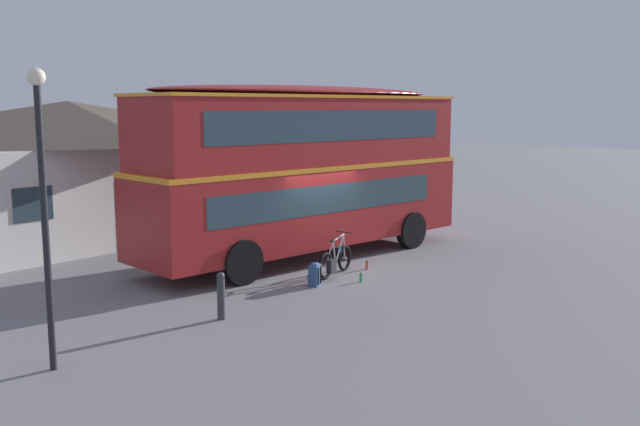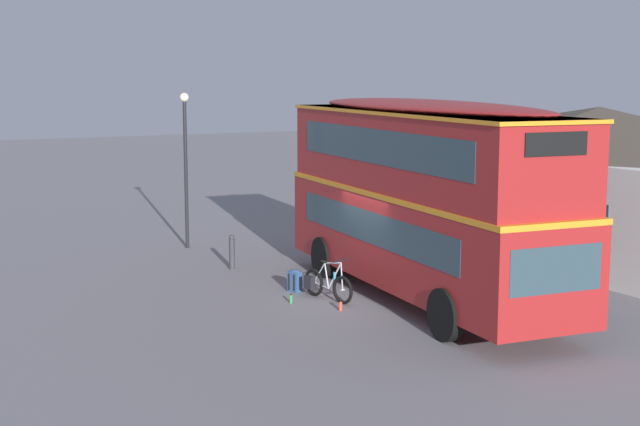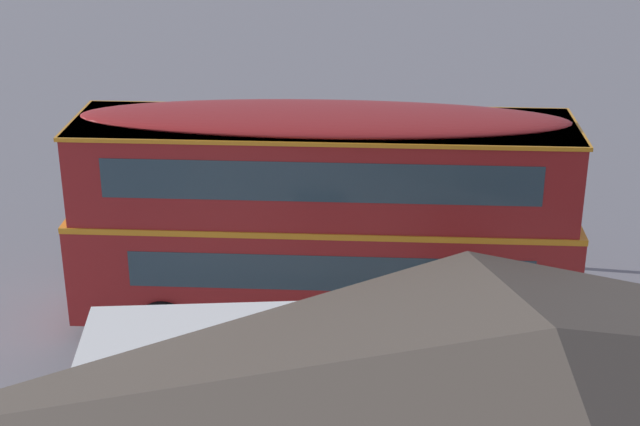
{
  "view_description": "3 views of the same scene",
  "coord_description": "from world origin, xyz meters",
  "px_view_note": "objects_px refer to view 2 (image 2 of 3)",
  "views": [
    {
      "loc": [
        -13.53,
        -12.19,
        4.21
      ],
      "look_at": [
        -0.31,
        -0.46,
        1.53
      ],
      "focal_mm": 39.24,
      "sensor_mm": 36.0,
      "label": 1
    },
    {
      "loc": [
        18.64,
        -11.11,
        5.38
      ],
      "look_at": [
        -0.42,
        -1.22,
        2.12
      ],
      "focal_mm": 51.67,
      "sensor_mm": 36.0,
      "label": 2
    },
    {
      "loc": [
        1.25,
        19.33,
        10.34
      ],
      "look_at": [
        0.72,
        -0.19,
        2.11
      ],
      "focal_mm": 54.56,
      "sensor_mm": 36.0,
      "label": 3
    }
  ],
  "objects_px": {
    "water_bottle_green_metal": "(291,299)",
    "street_lamp": "(185,153)",
    "double_decker_bus": "(423,191)",
    "touring_bicycle": "(326,284)",
    "water_bottle_red_squeeze": "(341,306)",
    "backpack_on_ground": "(295,280)",
    "kerb_bollard": "(232,251)"
  },
  "relations": [
    {
      "from": "water_bottle_red_squeeze",
      "to": "kerb_bollard",
      "type": "relative_size",
      "value": 0.24
    },
    {
      "from": "double_decker_bus",
      "to": "backpack_on_ground",
      "type": "xyz_separation_m",
      "value": [
        -2.2,
        -2.29,
        -2.35
      ]
    },
    {
      "from": "double_decker_bus",
      "to": "street_lamp",
      "type": "height_order",
      "value": "street_lamp"
    },
    {
      "from": "touring_bicycle",
      "to": "street_lamp",
      "type": "xyz_separation_m",
      "value": [
        -7.89,
        -0.72,
        2.58
      ]
    },
    {
      "from": "backpack_on_ground",
      "to": "kerb_bollard",
      "type": "bearing_deg",
      "value": -173.29
    },
    {
      "from": "water_bottle_green_metal",
      "to": "street_lamp",
      "type": "xyz_separation_m",
      "value": [
        -7.82,
        0.17,
        2.85
      ]
    },
    {
      "from": "touring_bicycle",
      "to": "street_lamp",
      "type": "relative_size",
      "value": 0.36
    },
    {
      "from": "water_bottle_green_metal",
      "to": "street_lamp",
      "type": "distance_m",
      "value": 8.32
    },
    {
      "from": "street_lamp",
      "to": "touring_bicycle",
      "type": "bearing_deg",
      "value": 5.23
    },
    {
      "from": "backpack_on_ground",
      "to": "water_bottle_green_metal",
      "type": "relative_size",
      "value": 2.53
    },
    {
      "from": "double_decker_bus",
      "to": "street_lamp",
      "type": "relative_size",
      "value": 2.18
    },
    {
      "from": "double_decker_bus",
      "to": "kerb_bollard",
      "type": "relative_size",
      "value": 10.79
    },
    {
      "from": "water_bottle_red_squeeze",
      "to": "water_bottle_green_metal",
      "type": "distance_m",
      "value": 1.35
    },
    {
      "from": "touring_bicycle",
      "to": "water_bottle_red_squeeze",
      "type": "relative_size",
      "value": 7.33
    },
    {
      "from": "double_decker_bus",
      "to": "touring_bicycle",
      "type": "xyz_separation_m",
      "value": [
        -1.12,
        -1.99,
        -2.27
      ]
    },
    {
      "from": "backpack_on_ground",
      "to": "street_lamp",
      "type": "bearing_deg",
      "value": -176.43
    },
    {
      "from": "water_bottle_green_metal",
      "to": "kerb_bollard",
      "type": "height_order",
      "value": "kerb_bollard"
    },
    {
      "from": "street_lamp",
      "to": "kerb_bollard",
      "type": "xyz_separation_m",
      "value": [
        3.58,
        0.05,
        -2.46
      ]
    },
    {
      "from": "water_bottle_red_squeeze",
      "to": "kerb_bollard",
      "type": "distance_m",
      "value": 5.42
    },
    {
      "from": "double_decker_bus",
      "to": "water_bottle_green_metal",
      "type": "relative_size",
      "value": 46.91
    },
    {
      "from": "water_bottle_red_squeeze",
      "to": "kerb_bollard",
      "type": "bearing_deg",
      "value": -174.8
    },
    {
      "from": "water_bottle_red_squeeze",
      "to": "street_lamp",
      "type": "height_order",
      "value": "street_lamp"
    },
    {
      "from": "backpack_on_ground",
      "to": "water_bottle_green_metal",
      "type": "distance_m",
      "value": 1.19
    },
    {
      "from": "water_bottle_red_squeeze",
      "to": "street_lamp",
      "type": "relative_size",
      "value": 0.05
    },
    {
      "from": "double_decker_bus",
      "to": "touring_bicycle",
      "type": "height_order",
      "value": "double_decker_bus"
    },
    {
      "from": "street_lamp",
      "to": "water_bottle_red_squeeze",
      "type": "bearing_deg",
      "value": 3.43
    },
    {
      "from": "touring_bicycle",
      "to": "backpack_on_ground",
      "type": "xyz_separation_m",
      "value": [
        -1.08,
        -0.3,
        -0.08
      ]
    },
    {
      "from": "kerb_bollard",
      "to": "touring_bicycle",
      "type": "bearing_deg",
      "value": 8.93
    },
    {
      "from": "water_bottle_red_squeeze",
      "to": "water_bottle_green_metal",
      "type": "bearing_deg",
      "value": -148.49
    },
    {
      "from": "double_decker_bus",
      "to": "water_bottle_red_squeeze",
      "type": "height_order",
      "value": "double_decker_bus"
    },
    {
      "from": "backpack_on_ground",
      "to": "kerb_bollard",
      "type": "height_order",
      "value": "kerb_bollard"
    },
    {
      "from": "kerb_bollard",
      "to": "water_bottle_green_metal",
      "type": "bearing_deg",
      "value": -2.93
    }
  ]
}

